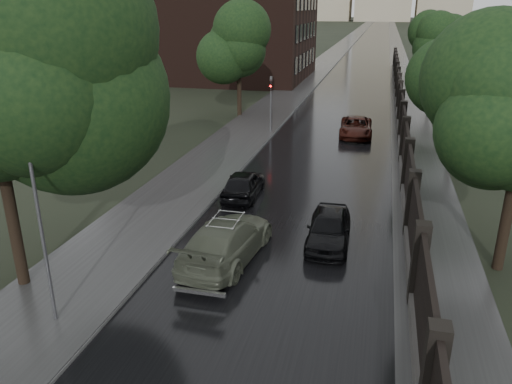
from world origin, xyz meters
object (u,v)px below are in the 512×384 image
Objects in this scene: tree_left_far at (239,50)px; car_right_near at (329,228)px; car_right_far at (356,127)px; volga_sedan at (226,240)px; tree_right_b at (463,73)px; lamp_post at (43,239)px; tree_right_c at (436,48)px; hatchback_left at (243,184)px; traffic_light at (271,100)px.

car_right_near is (9.60, -21.52, -4.58)m from tree_left_far.
car_right_far is at bearing 88.44° from car_right_near.
tree_right_b is at bearing -115.13° from volga_sedan.
tree_left_far reaches higher than car_right_far.
tree_left_far reaches higher than lamp_post.
hatchback_left is (-10.35, -27.51, -4.30)m from tree_right_c.
hatchback_left is at bearing -137.43° from tree_right_b.
tree_right_b is 14.70m from hatchback_left.
tree_left_far is 1.59× the size of car_right_far.
car_right_far is at bearing -94.37° from volga_sedan.
traffic_light is at bearing -85.52° from hatchback_left.
lamp_post is at bearing 59.11° from volga_sedan.
volga_sedan is at bearing -82.36° from traffic_light.
car_right_far is (0.00, 17.20, -0.01)m from car_right_near.
car_right_near is (-5.90, -31.52, -4.29)m from tree_right_c.
tree_right_b reaches higher than car_right_near.
traffic_light reaches higher than hatchback_left.
car_right_near is at bearing -65.96° from tree_left_far.
tree_right_c reaches higher than car_right_near.
volga_sedan is 1.12× the size of car_right_far.
tree_left_far is 17.45m from tree_right_b.
tree_left_far is 1.05× the size of tree_right_c.
tree_left_far is 1.42× the size of volga_sedan.
car_right_far is (-5.90, -14.32, -4.30)m from tree_right_c.
hatchback_left is at bearing 136.42° from car_right_near.
volga_sedan is (2.50, -18.63, -1.64)m from traffic_light.
traffic_light is 18.87m from volga_sedan.
hatchback_left is at bearing -110.63° from tree_right_c.
tree_left_far is at bearing -147.17° from tree_right_c.
tree_left_far is at bearing 152.70° from tree_right_b.
tree_left_far is 1.45× the size of lamp_post.
car_right_near is 17.20m from car_right_far.
tree_left_far reaches higher than hatchback_left.
tree_right_c is at bearing -112.74° from hatchback_left.
tree_right_b is 1.37× the size of lamp_post.
tree_left_far is 6.84m from traffic_light.
volga_sedan is at bearing 53.50° from lamp_post.
traffic_light is (-11.80, 2.99, -2.55)m from tree_right_b.
tree_right_c is at bearing 90.00° from tree_right_b.
hatchback_left reaches higher than car_right_far.
lamp_post is (2.60, -28.50, -2.57)m from tree_left_far.
tree_right_b is 1.00× the size of tree_right_c.
volga_sedan is 1.34× the size of car_right_near.
traffic_light is at bearing 87.32° from lamp_post.
volga_sedan reaches higher than hatchback_left.
car_right_far is (3.40, 19.31, -0.11)m from volga_sedan.
tree_right_c is 40.67m from lamp_post.
car_right_near is at bearing 44.90° from lamp_post.
tree_right_b is 1.80× the size of car_right_near.
car_right_near is (7.00, 6.98, -2.01)m from lamp_post.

